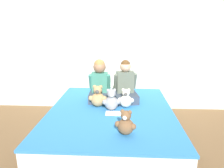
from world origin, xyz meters
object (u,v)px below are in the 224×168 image
object	(u,v)px
bed	(111,124)
child_on_right	(125,86)
teddy_bear_between_children	(111,101)
sign_card	(114,113)
pillow_at_headboard	(114,88)
teddy_bear_held_by_right_child	(126,99)
child_on_left	(100,83)
teddy_bear_held_by_left_child	(98,97)
teddy_bear_at_foot_of_bed	(126,124)

from	to	relation	value
bed	child_on_right	size ratio (longest dim) A/B	3.21
teddy_bear_between_children	sign_card	xyz separation A→B (m)	(0.04, -0.13, -0.12)
teddy_bear_between_children	sign_card	size ratio (longest dim) A/B	1.41
child_on_right	pillow_at_headboard	bearing A→B (deg)	103.81
child_on_right	pillow_at_headboard	size ratio (longest dim) A/B	1.04
teddy_bear_held_by_right_child	teddy_bear_between_children	size ratio (longest dim) A/B	0.91
child_on_left	child_on_right	world-z (taller)	child_on_left
teddy_bear_held_by_left_child	sign_card	size ratio (longest dim) A/B	1.47
child_on_left	child_on_right	xyz separation A→B (m)	(0.39, -0.00, -0.03)
child_on_left	teddy_bear_between_children	xyz separation A→B (m)	(0.20, -0.36, -0.14)
child_on_left	child_on_right	bearing A→B (deg)	-1.46
teddy_bear_at_foot_of_bed	pillow_at_headboard	distance (m)	1.45
child_on_right	teddy_bear_held_by_left_child	bearing A→B (deg)	-157.24
child_on_left	teddy_bear_at_foot_of_bed	size ratio (longest dim) A/B	2.30
child_on_left	child_on_right	size ratio (longest dim) A/B	1.01
child_on_right	teddy_bear_at_foot_of_bed	xyz separation A→B (m)	(-0.01, -0.99, -0.12)
child_on_left	teddy_bear_between_children	distance (m)	0.44
teddy_bear_held_by_left_child	teddy_bear_held_by_right_child	distance (m)	0.39
bed	teddy_bear_held_by_right_child	bearing A→B (deg)	27.31
child_on_right	teddy_bear_at_foot_of_bed	size ratio (longest dim) A/B	2.27
teddy_bear_between_children	child_on_left	bearing A→B (deg)	110.77
teddy_bear_held_by_left_child	teddy_bear_between_children	bearing A→B (deg)	-28.13
sign_card	teddy_bear_held_by_right_child	bearing A→B (deg)	55.02
child_on_left	teddy_bear_held_by_right_child	size ratio (longest dim) A/B	2.31
bed	teddy_bear_held_by_left_child	xyz separation A→B (m)	(-0.19, 0.11, 0.34)
teddy_bear_between_children	pillow_at_headboard	world-z (taller)	teddy_bear_between_children
pillow_at_headboard	sign_card	xyz separation A→B (m)	(0.04, -0.93, -0.05)
child_on_left	teddy_bear_held_by_left_child	xyz separation A→B (m)	(0.00, -0.25, -0.14)
child_on_right	teddy_bear_held_by_right_child	size ratio (longest dim) A/B	2.28
teddy_bear_held_by_right_child	teddy_bear_held_by_left_child	bearing A→B (deg)	-177.26
bed	teddy_bear_at_foot_of_bed	xyz separation A→B (m)	(0.19, -0.63, 0.33)
teddy_bear_held_by_left_child	teddy_bear_between_children	distance (m)	0.22
teddy_bear_held_by_right_child	pillow_at_headboard	xyz separation A→B (m)	(-0.20, 0.70, -0.06)
child_on_right	teddy_bear_at_foot_of_bed	distance (m)	1.00
teddy_bear_held_by_right_child	teddy_bear_between_children	bearing A→B (deg)	-148.44
teddy_bear_held_by_left_child	teddy_bear_at_foot_of_bed	world-z (taller)	teddy_bear_held_by_left_child
bed	sign_card	bearing A→B (deg)	-71.18
teddy_bear_held_by_left_child	sign_card	world-z (taller)	teddy_bear_held_by_left_child
teddy_bear_held_by_left_child	pillow_at_headboard	bearing A→B (deg)	76.12
child_on_right	teddy_bear_between_children	xyz separation A→B (m)	(-0.19, -0.36, -0.11)
pillow_at_headboard	teddy_bear_held_by_left_child	bearing A→B (deg)	-105.33
teddy_bear_between_children	child_on_right	bearing A→B (deg)	54.58
bed	teddy_bear_between_children	distance (m)	0.34
child_on_left	teddy_bear_at_foot_of_bed	bearing A→B (deg)	-70.35
child_on_right	teddy_bear_held_by_right_child	xyz separation A→B (m)	(0.01, -0.26, -0.12)
bed	teddy_bear_between_children	xyz separation A→B (m)	(0.01, 0.00, 0.34)
teddy_bear_at_foot_of_bed	sign_card	distance (m)	0.54
teddy_bear_held_by_right_child	teddy_bear_between_children	xyz separation A→B (m)	(-0.19, -0.10, 0.01)
bed	teddy_bear_held_by_right_child	world-z (taller)	teddy_bear_held_by_right_child
child_on_right	teddy_bear_at_foot_of_bed	world-z (taller)	child_on_right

